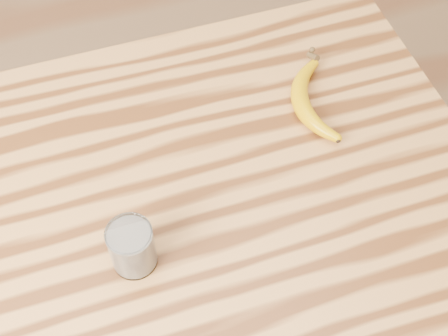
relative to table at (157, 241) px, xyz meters
name	(u,v)px	position (x,y,z in m)	size (l,w,h in m)	color
table	(157,241)	(0.00, 0.00, 0.00)	(1.20, 0.80, 0.90)	#BA7B3C
smoothie_glass	(132,247)	(-0.05, -0.09, 0.18)	(0.07, 0.07, 0.09)	white
banana	(300,102)	(0.33, 0.12, 0.15)	(0.10, 0.28, 0.03)	#CC9400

